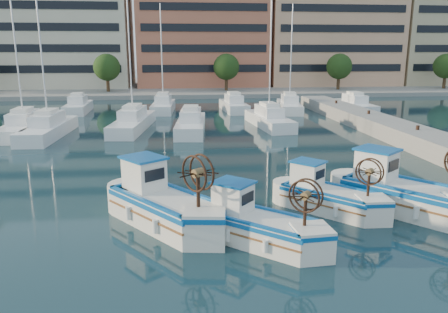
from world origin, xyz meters
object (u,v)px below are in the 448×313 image
fishing_boat_b (256,223)px  fishing_boat_c (327,195)px  fishing_boat_d (402,191)px  fishing_boat_a (162,203)px

fishing_boat_b → fishing_boat_c: (3.51, 2.80, -0.02)m
fishing_boat_c → fishing_boat_d: (3.07, -0.42, 0.18)m
fishing_boat_b → fishing_boat_c: 4.49m
fishing_boat_a → fishing_boat_d: size_ratio=0.99×
fishing_boat_d → fishing_boat_c: bearing=133.3°
fishing_boat_b → fishing_boat_d: size_ratio=0.81×
fishing_boat_a → fishing_boat_d: (9.90, 0.30, 0.01)m
fishing_boat_a → fishing_boat_c: fishing_boat_a is taller
fishing_boat_b → fishing_boat_c: size_ratio=1.05×
fishing_boat_a → fishing_boat_d: 9.90m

